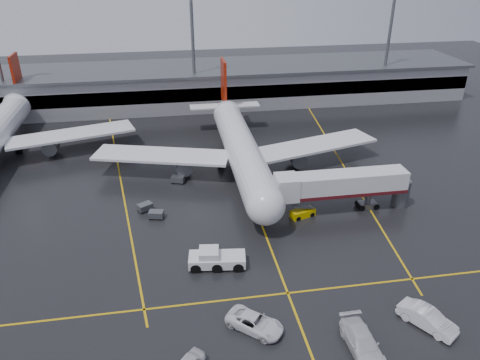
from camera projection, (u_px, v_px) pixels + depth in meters
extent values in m
plane|color=black|center=(251.00, 197.00, 69.83)|extent=(220.00, 220.00, 0.00)
cube|color=gold|center=(251.00, 196.00, 69.82)|extent=(0.25, 90.00, 0.02)
cube|color=gold|center=(288.00, 293.00, 50.52)|extent=(60.00, 0.25, 0.02)
cube|color=gold|center=(120.00, 177.00, 75.69)|extent=(9.99, 69.35, 0.02)
cube|color=gold|center=(341.00, 161.00, 81.22)|extent=(7.57, 69.64, 0.02)
cube|color=gray|center=(214.00, 85.00, 110.12)|extent=(120.00, 18.00, 8.00)
cube|color=black|center=(219.00, 94.00, 102.17)|extent=(120.00, 0.40, 3.00)
cube|color=#595B60|center=(214.00, 67.00, 108.16)|extent=(122.00, 19.00, 0.60)
cylinder|color=#595B60|center=(193.00, 55.00, 100.25)|extent=(0.70, 0.70, 25.00)
cylinder|color=#595B60|center=(388.00, 48.00, 106.79)|extent=(0.70, 0.70, 25.00)
cylinder|color=silver|center=(242.00, 150.00, 74.93)|extent=(5.20, 36.00, 5.20)
sphere|color=silver|center=(266.00, 206.00, 59.14)|extent=(5.20, 5.20, 5.20)
cone|color=silver|center=(225.00, 107.00, 93.09)|extent=(4.94, 8.00, 4.94)
cube|color=#921906|center=(224.00, 81.00, 91.72)|extent=(0.50, 5.50, 8.50)
cube|color=silver|center=(225.00, 106.00, 92.99)|extent=(14.00, 3.00, 0.25)
cube|color=silver|center=(162.00, 155.00, 75.16)|extent=(22.80, 11.83, 0.40)
cube|color=silver|center=(315.00, 145.00, 78.94)|extent=(22.80, 11.83, 0.40)
cylinder|color=#595B60|center=(184.00, 164.00, 75.43)|extent=(2.60, 4.50, 2.60)
cylinder|color=#595B60|center=(296.00, 156.00, 78.20)|extent=(2.60, 4.50, 2.60)
cylinder|color=#595B60|center=(260.00, 215.00, 63.23)|extent=(0.56, 0.56, 2.00)
cylinder|color=#595B60|center=(221.00, 162.00, 78.56)|extent=(0.56, 0.56, 2.00)
cylinder|color=#595B60|center=(257.00, 159.00, 79.49)|extent=(0.56, 0.56, 2.00)
cylinder|color=black|center=(260.00, 218.00, 63.48)|extent=(0.40, 1.10, 1.10)
cylinder|color=black|center=(221.00, 164.00, 78.76)|extent=(1.00, 1.40, 1.40)
cylinder|color=black|center=(257.00, 162.00, 79.70)|extent=(1.00, 1.40, 1.40)
cone|color=silver|center=(21.00, 99.00, 97.51)|extent=(4.94, 8.00, 4.94)
cube|color=#921906|center=(17.00, 75.00, 96.15)|extent=(0.50, 5.50, 8.50)
cube|color=silver|center=(20.00, 98.00, 97.42)|extent=(14.00, 3.00, 0.25)
cube|color=silver|center=(71.00, 134.00, 83.36)|extent=(22.80, 11.83, 0.40)
cylinder|color=#595B60|center=(51.00, 145.00, 82.62)|extent=(2.60, 4.50, 2.60)
cylinder|color=#595B60|center=(19.00, 148.00, 83.91)|extent=(0.56, 0.56, 2.00)
cylinder|color=black|center=(19.00, 150.00, 84.12)|extent=(1.00, 1.40, 1.40)
cube|color=silver|center=(344.00, 183.00, 64.30)|extent=(18.00, 3.20, 3.00)
cube|color=#4B0F14|center=(343.00, 191.00, 64.89)|extent=(18.00, 3.30, 0.50)
cube|color=silver|center=(286.00, 187.00, 63.11)|extent=(3.00, 3.40, 3.30)
cylinder|color=#595B60|center=(368.00, 199.00, 66.21)|extent=(0.80, 0.80, 3.00)
cube|color=#595B60|center=(367.00, 205.00, 66.69)|extent=(2.60, 1.60, 0.90)
cylinder|color=#595B60|center=(401.00, 193.00, 66.70)|extent=(2.40, 2.40, 4.00)
cylinder|color=black|center=(360.00, 206.00, 66.53)|extent=(0.90, 1.80, 0.90)
cylinder|color=black|center=(374.00, 204.00, 66.85)|extent=(0.90, 1.80, 0.90)
cube|color=silver|center=(217.00, 260.00, 54.47)|extent=(6.96, 3.50, 1.14)
cube|color=silver|center=(209.00, 253.00, 54.01)|extent=(2.56, 2.56, 0.95)
cube|color=black|center=(209.00, 253.00, 54.01)|extent=(2.31, 2.31, 0.86)
cylinder|color=black|center=(196.00, 262.00, 54.55)|extent=(1.60, 2.99, 1.24)
cylinder|color=black|center=(217.00, 262.00, 54.62)|extent=(1.60, 2.99, 1.24)
cylinder|color=black|center=(238.00, 261.00, 54.70)|extent=(1.60, 2.99, 1.24)
cube|color=#D3B004|center=(303.00, 213.00, 64.53)|extent=(3.77, 2.45, 1.07)
cube|color=#595B60|center=(303.00, 207.00, 64.06)|extent=(3.48, 1.86, 1.22)
cylinder|color=black|center=(295.00, 216.00, 64.17)|extent=(1.15, 1.78, 0.68)
cylinder|color=black|center=(309.00, 213.00, 65.11)|extent=(1.15, 1.78, 0.68)
imported|color=white|center=(255.00, 323.00, 45.48)|extent=(6.19, 5.81, 1.62)
imported|color=silver|center=(362.00, 342.00, 43.06)|extent=(2.75, 6.55, 1.89)
imported|color=silver|center=(427.00, 319.00, 45.76)|extent=(4.93, 6.05, 1.94)
cube|color=#595B60|center=(156.00, 214.00, 64.05)|extent=(2.24, 1.72, 0.90)
cylinder|color=black|center=(150.00, 219.00, 63.87)|extent=(0.40, 0.20, 0.40)
cylinder|color=black|center=(161.00, 219.00, 63.78)|extent=(0.40, 0.20, 0.40)
cylinder|color=black|center=(152.00, 215.00, 64.76)|extent=(0.40, 0.20, 0.40)
cylinder|color=black|center=(163.00, 215.00, 64.66)|extent=(0.40, 0.20, 0.40)
cube|color=#595B60|center=(145.00, 207.00, 65.87)|extent=(2.38, 2.11, 0.90)
cylinder|color=black|center=(142.00, 213.00, 65.30)|extent=(0.40, 0.20, 0.40)
cylinder|color=black|center=(152.00, 209.00, 66.18)|extent=(0.40, 0.20, 0.40)
cylinder|color=black|center=(139.00, 210.00, 65.99)|extent=(0.40, 0.20, 0.40)
cylinder|color=black|center=(149.00, 206.00, 66.88)|extent=(0.40, 0.20, 0.40)
cube|color=#595B60|center=(178.00, 179.00, 73.62)|extent=(2.31, 1.88, 0.90)
cylinder|color=black|center=(172.00, 183.00, 73.51)|extent=(0.40, 0.20, 0.40)
cylinder|color=black|center=(182.00, 183.00, 73.28)|extent=(0.40, 0.20, 0.40)
cylinder|color=black|center=(174.00, 180.00, 74.39)|extent=(0.40, 0.20, 0.40)
cylinder|color=black|center=(184.00, 181.00, 74.15)|extent=(0.40, 0.20, 0.40)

